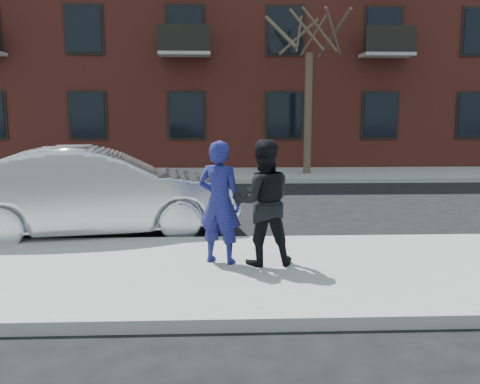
{
  "coord_description": "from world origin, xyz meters",
  "views": [
    {
      "loc": [
        1.36,
        -7.0,
        2.26
      ],
      "look_at": [
        1.66,
        0.4,
        1.12
      ],
      "focal_mm": 38.0,
      "sensor_mm": 36.0,
      "label": 1
    }
  ],
  "objects_px": {
    "street_tree": "(310,18)",
    "silver_sedan": "(97,192)",
    "man_peacoat": "(263,203)",
    "man_hoodie": "(220,202)"
  },
  "relations": [
    {
      "from": "silver_sedan",
      "to": "man_hoodie",
      "type": "height_order",
      "value": "man_hoodie"
    },
    {
      "from": "man_hoodie",
      "to": "street_tree",
      "type": "bearing_deg",
      "value": -83.36
    },
    {
      "from": "street_tree",
      "to": "man_peacoat",
      "type": "height_order",
      "value": "street_tree"
    },
    {
      "from": "street_tree",
      "to": "man_hoodie",
      "type": "xyz_separation_m",
      "value": [
        -3.14,
        -10.93,
        -4.5
      ]
    },
    {
      "from": "man_hoodie",
      "to": "silver_sedan",
      "type": "bearing_deg",
      "value": -22.24
    },
    {
      "from": "man_hoodie",
      "to": "man_peacoat",
      "type": "bearing_deg",
      "value": -166.43
    },
    {
      "from": "man_hoodie",
      "to": "man_peacoat",
      "type": "relative_size",
      "value": 0.99
    },
    {
      "from": "street_tree",
      "to": "silver_sedan",
      "type": "bearing_deg",
      "value": -121.84
    },
    {
      "from": "silver_sedan",
      "to": "man_peacoat",
      "type": "distance_m",
      "value": 3.7
    },
    {
      "from": "street_tree",
      "to": "silver_sedan",
      "type": "xyz_separation_m",
      "value": [
        -5.39,
        -8.68,
        -4.69
      ]
    }
  ]
}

